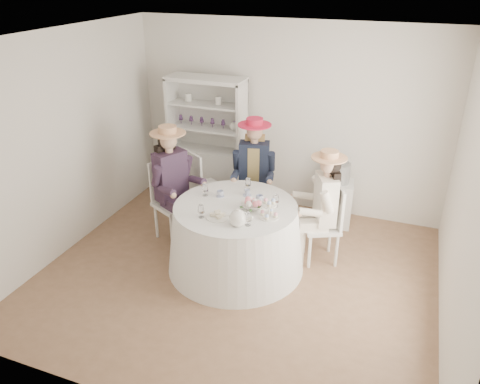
% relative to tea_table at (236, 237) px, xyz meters
% --- Properties ---
extents(ground, '(4.50, 4.50, 0.00)m').
position_rel_tea_table_xyz_m(ground, '(0.08, -0.17, -0.41)').
color(ground, brown).
rests_on(ground, ground).
extents(ceiling, '(4.50, 4.50, 0.00)m').
position_rel_tea_table_xyz_m(ceiling, '(0.08, -0.17, 2.29)').
color(ceiling, white).
rests_on(ceiling, wall_back).
extents(wall_back, '(4.50, 0.00, 4.50)m').
position_rel_tea_table_xyz_m(wall_back, '(0.08, 1.83, 0.94)').
color(wall_back, silver).
rests_on(wall_back, ground).
extents(wall_front, '(4.50, 0.00, 4.50)m').
position_rel_tea_table_xyz_m(wall_front, '(0.08, -2.17, 0.94)').
color(wall_front, silver).
rests_on(wall_front, ground).
extents(wall_left, '(0.00, 4.50, 4.50)m').
position_rel_tea_table_xyz_m(wall_left, '(-2.17, -0.17, 0.94)').
color(wall_left, silver).
rests_on(wall_left, ground).
extents(wall_right, '(0.00, 4.50, 4.50)m').
position_rel_tea_table_xyz_m(wall_right, '(2.33, -0.17, 0.94)').
color(wall_right, silver).
rests_on(wall_right, ground).
extents(tea_table, '(1.64, 1.64, 0.83)m').
position_rel_tea_table_xyz_m(tea_table, '(0.00, 0.00, 0.00)').
color(tea_table, white).
rests_on(tea_table, ground).
extents(hutch, '(1.24, 0.70, 1.92)m').
position_rel_tea_table_xyz_m(hutch, '(-1.03, 1.53, 0.27)').
color(hutch, silver).
rests_on(hutch, ground).
extents(side_table, '(0.46, 0.46, 0.64)m').
position_rel_tea_table_xyz_m(side_table, '(0.94, 1.49, -0.09)').
color(side_table, silver).
rests_on(side_table, ground).
extents(hatbox, '(0.35, 0.35, 0.28)m').
position_rel_tea_table_xyz_m(hatbox, '(0.94, 1.49, 0.37)').
color(hatbox, black).
rests_on(hatbox, side_table).
extents(guest_left, '(0.66, 0.60, 1.56)m').
position_rel_tea_table_xyz_m(guest_left, '(-0.99, 0.32, 0.47)').
color(guest_left, silver).
rests_on(guest_left, ground).
extents(guest_mid, '(0.58, 0.63, 1.55)m').
position_rel_tea_table_xyz_m(guest_mid, '(-0.14, 1.04, 0.47)').
color(guest_mid, silver).
rests_on(guest_mid, ground).
extents(guest_right, '(0.61, 0.55, 1.45)m').
position_rel_tea_table_xyz_m(guest_right, '(0.92, 0.50, 0.41)').
color(guest_right, silver).
rests_on(guest_right, ground).
extents(spare_chair, '(0.61, 0.61, 1.06)m').
position_rel_tea_table_xyz_m(spare_chair, '(-0.86, 0.89, 0.16)').
color(spare_chair, silver).
rests_on(spare_chair, ground).
extents(teacup_a, '(0.11, 0.11, 0.07)m').
position_rel_tea_table_xyz_m(teacup_a, '(-0.26, 0.16, 0.45)').
color(teacup_a, white).
rests_on(teacup_a, tea_table).
extents(teacup_b, '(0.09, 0.09, 0.07)m').
position_rel_tea_table_xyz_m(teacup_b, '(0.03, 0.30, 0.45)').
color(teacup_b, white).
rests_on(teacup_b, tea_table).
extents(teacup_c, '(0.10, 0.10, 0.07)m').
position_rel_tea_table_xyz_m(teacup_c, '(0.22, 0.21, 0.45)').
color(teacup_c, white).
rests_on(teacup_c, tea_table).
extents(flower_bowl, '(0.27, 0.27, 0.06)m').
position_rel_tea_table_xyz_m(flower_bowl, '(0.21, 0.01, 0.45)').
color(flower_bowl, white).
rests_on(flower_bowl, tea_table).
extents(flower_arrangement, '(0.18, 0.18, 0.07)m').
position_rel_tea_table_xyz_m(flower_arrangement, '(0.19, -0.02, 0.50)').
color(flower_arrangement, pink).
rests_on(flower_arrangement, tea_table).
extents(table_teapot, '(0.27, 0.19, 0.20)m').
position_rel_tea_table_xyz_m(table_teapot, '(0.19, -0.40, 0.50)').
color(table_teapot, white).
rests_on(table_teapot, tea_table).
extents(sandwich_plate, '(0.26, 0.26, 0.06)m').
position_rel_tea_table_xyz_m(sandwich_plate, '(-0.08, -0.32, 0.43)').
color(sandwich_plate, white).
rests_on(sandwich_plate, tea_table).
extents(cupcake_stand, '(0.23, 0.23, 0.21)m').
position_rel_tea_table_xyz_m(cupcake_stand, '(0.44, -0.12, 0.49)').
color(cupcake_stand, white).
rests_on(cupcake_stand, tea_table).
extents(stemware_set, '(0.95, 0.92, 0.15)m').
position_rel_tea_table_xyz_m(stemware_set, '(0.00, -0.00, 0.49)').
color(stemware_set, white).
rests_on(stemware_set, tea_table).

